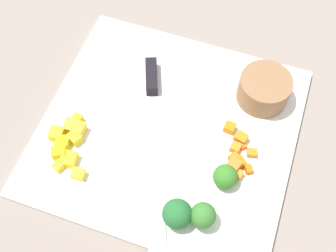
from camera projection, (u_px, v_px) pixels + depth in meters
ground_plane at (168, 132)px, 0.70m from camera, size 4.00×4.00×0.00m
cutting_board at (168, 131)px, 0.70m from camera, size 0.40×0.38×0.01m
prep_bowl at (264, 89)px, 0.70m from camera, size 0.08×0.08×0.05m
chef_knife at (153, 118)px, 0.70m from camera, size 0.15×0.34×0.02m
carrot_dice_0 at (248, 169)px, 0.65m from camera, size 0.02×0.02×0.01m
carrot_dice_1 at (242, 145)px, 0.68m from camera, size 0.02×0.02×0.01m
carrot_dice_2 at (234, 166)px, 0.65m from camera, size 0.02×0.02×0.02m
carrot_dice_3 at (234, 158)px, 0.66m from camera, size 0.02×0.02×0.01m
carrot_dice_4 at (237, 174)px, 0.65m from camera, size 0.02×0.02×0.01m
carrot_dice_5 at (230, 128)px, 0.69m from camera, size 0.02×0.02×0.01m
carrot_dice_6 at (225, 182)px, 0.65m from camera, size 0.01×0.01×0.01m
carrot_dice_7 at (240, 163)px, 0.66m from camera, size 0.02×0.02×0.01m
carrot_dice_8 at (241, 138)px, 0.68m from camera, size 0.02×0.02×0.01m
carrot_dice_9 at (229, 172)px, 0.65m from camera, size 0.02×0.02×0.02m
carrot_dice_10 at (252, 153)px, 0.67m from camera, size 0.02×0.01×0.01m
carrot_dice_11 at (235, 149)px, 0.67m from camera, size 0.02×0.02×0.01m
pepper_dice_0 at (77, 120)px, 0.69m from camera, size 0.02×0.02×0.01m
pepper_dice_1 at (59, 153)px, 0.66m from camera, size 0.03×0.02×0.02m
pepper_dice_2 at (75, 138)px, 0.68m from camera, size 0.02×0.02×0.02m
pepper_dice_3 at (78, 174)px, 0.65m from camera, size 0.02×0.02×0.01m
pepper_dice_4 at (71, 126)px, 0.69m from camera, size 0.02×0.02×0.02m
pepper_dice_5 at (59, 166)px, 0.66m from camera, size 0.02×0.02×0.01m
pepper_dice_6 at (57, 134)px, 0.68m from camera, size 0.02×0.02×0.02m
pepper_dice_7 at (69, 159)px, 0.66m from camera, size 0.03×0.03×0.02m
pepper_dice_8 at (63, 143)px, 0.67m from camera, size 0.02×0.02×0.02m
pepper_dice_9 at (79, 130)px, 0.68m from camera, size 0.02×0.02×0.02m
broccoli_floret_0 at (177, 214)px, 0.60m from camera, size 0.04×0.04×0.04m
broccoli_floret_1 at (203, 215)px, 0.60m from camera, size 0.04×0.04×0.04m
broccoli_floret_2 at (225, 177)px, 0.64m from camera, size 0.04×0.04×0.04m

